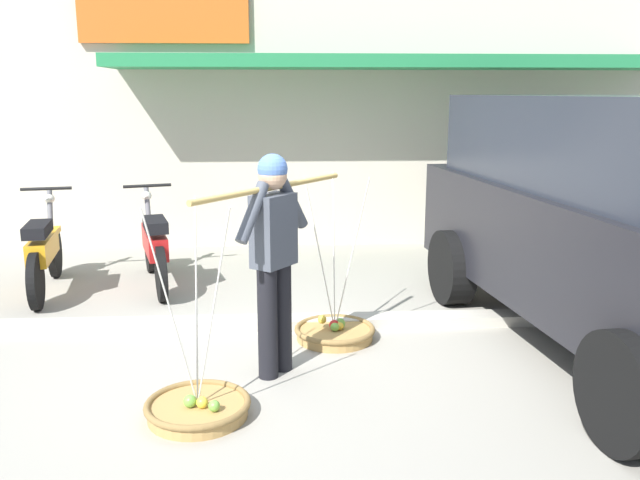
% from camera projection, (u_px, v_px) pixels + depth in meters
% --- Properties ---
extents(ground_plane, '(90.00, 90.00, 0.00)m').
position_uv_depth(ground_plane, '(275.00, 358.00, 5.40)').
color(ground_plane, '#9E998C').
extents(sidewalk_curb, '(20.00, 0.24, 0.10)m').
position_uv_depth(sidewalk_curb, '(276.00, 323.00, 6.07)').
color(sidewalk_curb, '#BAB4A5').
rests_on(sidewalk_curb, ground).
extents(fruit_vendor, '(1.07, 1.39, 1.70)m').
position_uv_depth(fruit_vendor, '(274.00, 250.00, 4.90)').
color(fruit_vendor, black).
rests_on(fruit_vendor, ground).
extents(fruit_basket_left_side, '(0.71, 0.71, 1.45)m').
position_uv_depth(fruit_basket_left_side, '(335.00, 331.00, 5.79)').
color(fruit_basket_left_side, '#B2894C').
rests_on(fruit_basket_left_side, ground).
extents(fruit_basket_right_side, '(0.71, 0.71, 1.45)m').
position_uv_depth(fruit_basket_right_side, '(198.00, 407.00, 4.40)').
color(fruit_basket_right_side, '#B2894C').
rests_on(fruit_basket_right_side, ground).
extents(motorcycle_nearest_shop, '(0.55, 1.81, 1.09)m').
position_uv_depth(motorcycle_nearest_shop, '(44.00, 252.00, 7.06)').
color(motorcycle_nearest_shop, black).
rests_on(motorcycle_nearest_shop, ground).
extents(motorcycle_second_in_row, '(0.68, 1.77, 1.09)m').
position_uv_depth(motorcycle_second_in_row, '(154.00, 247.00, 7.31)').
color(motorcycle_second_in_row, black).
rests_on(motorcycle_second_in_row, ground).
extents(parked_truck, '(2.54, 4.97, 2.10)m').
position_uv_depth(parked_truck, '(630.00, 218.00, 5.36)').
color(parked_truck, black).
rests_on(parked_truck, ground).
extents(storefront_building, '(13.00, 6.00, 4.20)m').
position_uv_depth(storefront_building, '(363.00, 94.00, 11.39)').
color(storefront_building, beige).
rests_on(storefront_building, ground).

